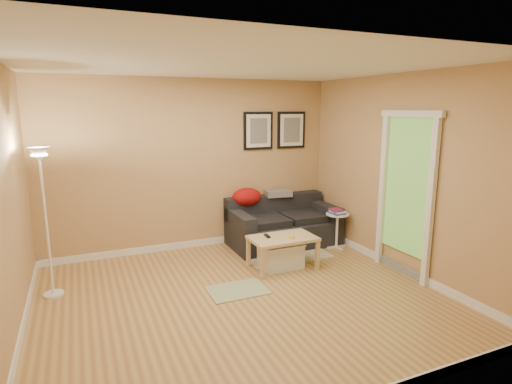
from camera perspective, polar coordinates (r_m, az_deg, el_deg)
floor at (r=4.92m, az=-1.97°, el=-14.45°), size 4.50×4.50×0.00m
ceiling at (r=4.45m, az=-2.21°, el=17.25°), size 4.50×4.50×0.00m
wall_back at (r=6.39m, az=-8.70°, el=3.69°), size 4.50×0.00×4.50m
wall_front at (r=2.80m, az=13.20°, el=-6.57°), size 4.50×0.00×4.50m
wall_left at (r=4.26m, az=-31.56°, el=-1.81°), size 0.00×4.00×4.00m
wall_right at (r=5.72m, az=19.41°, el=2.26°), size 0.00×4.00×4.00m
baseboard_back at (r=6.66m, az=-8.35°, el=-7.03°), size 4.50×0.02×0.10m
baseboard_left at (r=4.67m, az=-29.76°, el=-16.91°), size 0.02×4.00×0.10m
baseboard_right at (r=6.02m, az=18.54°, el=-9.56°), size 0.02×4.00×0.10m
sofa at (r=6.62m, az=3.81°, el=-4.12°), size 1.70×0.90×0.75m
red_throw at (r=6.56m, az=-1.28°, el=-0.67°), size 0.48×0.36×0.28m
plaid_throw at (r=6.81m, az=3.07°, el=-0.16°), size 0.45×0.32×0.10m
framed_print_left at (r=6.68m, az=0.31°, el=8.47°), size 0.50×0.04×0.60m
framed_print_right at (r=6.94m, az=4.90°, el=8.54°), size 0.50×0.04×0.60m
area_rug at (r=6.30m, az=3.87°, el=-8.46°), size 1.25×0.85×0.01m
green_runner at (r=5.10m, az=-2.56°, el=-13.40°), size 0.70×0.50×0.01m
coffee_table at (r=5.70m, az=3.70°, el=-8.34°), size 0.93×0.61×0.44m
remote_control at (r=5.63m, az=1.55°, el=-6.09°), size 0.07×0.16×0.02m
tape_roll at (r=5.57m, az=4.98°, el=-6.27°), size 0.07×0.07×0.03m
storage_bin at (r=5.74m, az=3.42°, el=-8.69°), size 0.57×0.41×0.35m
side_table at (r=6.60m, az=11.13°, el=-5.27°), size 0.36×0.36×0.55m
book_stack at (r=6.51m, az=11.09°, el=-2.64°), size 0.24×0.28×0.08m
floor_lamp at (r=5.26m, az=-26.98°, el=-4.40°), size 0.23×0.23×1.75m
doorway at (r=5.62m, az=19.88°, el=-0.77°), size 0.12×1.01×2.13m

